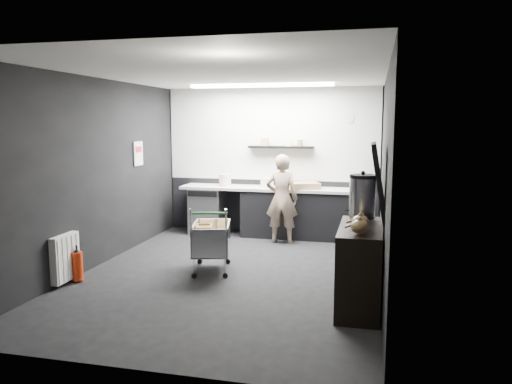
# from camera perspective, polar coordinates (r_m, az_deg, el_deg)

# --- Properties ---
(floor) EXTENTS (5.50, 5.50, 0.00)m
(floor) POSITION_cam_1_polar(r_m,az_deg,el_deg) (6.94, -2.92, -9.36)
(floor) COLOR black
(floor) RESTS_ON ground
(ceiling) EXTENTS (5.50, 5.50, 0.00)m
(ceiling) POSITION_cam_1_polar(r_m,az_deg,el_deg) (6.66, -3.09, 13.41)
(ceiling) COLOR white
(ceiling) RESTS_ON wall_back
(wall_back) EXTENTS (5.50, 0.00, 5.50)m
(wall_back) POSITION_cam_1_polar(r_m,az_deg,el_deg) (9.33, 1.78, 3.55)
(wall_back) COLOR black
(wall_back) RESTS_ON floor
(wall_front) EXTENTS (5.50, 0.00, 5.50)m
(wall_front) POSITION_cam_1_polar(r_m,az_deg,el_deg) (4.13, -13.84, -2.26)
(wall_front) COLOR black
(wall_front) RESTS_ON floor
(wall_left) EXTENTS (0.00, 5.50, 5.50)m
(wall_left) POSITION_cam_1_polar(r_m,az_deg,el_deg) (7.48, -17.87, 2.08)
(wall_left) COLOR black
(wall_left) RESTS_ON floor
(wall_right) EXTENTS (0.00, 5.50, 5.50)m
(wall_right) POSITION_cam_1_polar(r_m,az_deg,el_deg) (6.40, 14.45, 1.28)
(wall_right) COLOR black
(wall_right) RESTS_ON floor
(kitchen_wall_panel) EXTENTS (3.95, 0.02, 1.70)m
(kitchen_wall_panel) POSITION_cam_1_polar(r_m,az_deg,el_deg) (9.28, 1.77, 6.62)
(kitchen_wall_panel) COLOR silver
(kitchen_wall_panel) RESTS_ON wall_back
(dado_panel) EXTENTS (3.95, 0.02, 1.00)m
(dado_panel) POSITION_cam_1_polar(r_m,az_deg,el_deg) (9.41, 1.73, -1.63)
(dado_panel) COLOR black
(dado_panel) RESTS_ON wall_back
(floating_shelf) EXTENTS (1.20, 0.22, 0.04)m
(floating_shelf) POSITION_cam_1_polar(r_m,az_deg,el_deg) (9.15, 2.86, 5.15)
(floating_shelf) COLOR black
(floating_shelf) RESTS_ON wall_back
(wall_clock) EXTENTS (0.20, 0.03, 0.20)m
(wall_clock) POSITION_cam_1_polar(r_m,az_deg,el_deg) (9.09, 10.53, 8.35)
(wall_clock) COLOR silver
(wall_clock) RESTS_ON wall_back
(poster) EXTENTS (0.02, 0.30, 0.40)m
(poster) POSITION_cam_1_polar(r_m,az_deg,el_deg) (8.59, -13.32, 4.30)
(poster) COLOR silver
(poster) RESTS_ON wall_left
(poster_red_band) EXTENTS (0.02, 0.22, 0.10)m
(poster_red_band) POSITION_cam_1_polar(r_m,az_deg,el_deg) (8.58, -13.30, 4.76)
(poster_red_band) COLOR red
(poster_red_band) RESTS_ON poster
(radiator) EXTENTS (0.10, 0.50, 0.60)m
(radiator) POSITION_cam_1_polar(r_m,az_deg,el_deg) (6.88, -20.99, -7.03)
(radiator) COLOR silver
(radiator) RESTS_ON wall_left
(ceiling_strip) EXTENTS (2.40, 0.20, 0.04)m
(ceiling_strip) POSITION_cam_1_polar(r_m,az_deg,el_deg) (8.44, 0.56, 12.06)
(ceiling_strip) COLOR white
(ceiling_strip) RESTS_ON ceiling
(prep_counter) EXTENTS (3.20, 0.61, 0.90)m
(prep_counter) POSITION_cam_1_polar(r_m,az_deg,el_deg) (9.09, 2.17, -2.24)
(prep_counter) COLOR black
(prep_counter) RESTS_ON floor
(person) EXTENTS (0.57, 0.39, 1.53)m
(person) POSITION_cam_1_polar(r_m,az_deg,el_deg) (8.57, 2.96, -0.77)
(person) COLOR beige
(person) RESTS_ON floor
(shopping_cart) EXTENTS (0.67, 0.95, 0.92)m
(shopping_cart) POSITION_cam_1_polar(r_m,az_deg,el_deg) (7.01, -5.13, -5.54)
(shopping_cart) COLOR silver
(shopping_cart) RESTS_ON floor
(sideboard) EXTENTS (0.53, 1.23, 1.85)m
(sideboard) POSITION_cam_1_polar(r_m,az_deg,el_deg) (5.75, 11.90, -7.13)
(sideboard) COLOR black
(sideboard) RESTS_ON floor
(fire_extinguisher) EXTENTS (0.14, 0.14, 0.46)m
(fire_extinguisher) POSITION_cam_1_polar(r_m,az_deg,el_deg) (6.96, -19.75, -7.86)
(fire_extinguisher) COLOR red
(fire_extinguisher) RESTS_ON floor
(cardboard_box) EXTENTS (0.67, 0.60, 0.11)m
(cardboard_box) POSITION_cam_1_polar(r_m,az_deg,el_deg) (8.88, 5.37, 0.74)
(cardboard_box) COLOR #997952
(cardboard_box) RESTS_ON prep_counter
(pink_tub) EXTENTS (0.22, 0.22, 0.22)m
(pink_tub) POSITION_cam_1_polar(r_m,az_deg,el_deg) (9.24, -3.56, 1.37)
(pink_tub) COLOR beige
(pink_tub) RESTS_ON prep_counter
(white_container) EXTENTS (0.22, 0.20, 0.16)m
(white_container) POSITION_cam_1_polar(r_m,az_deg,el_deg) (8.99, 1.28, 1.03)
(white_container) COLOR silver
(white_container) RESTS_ON prep_counter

